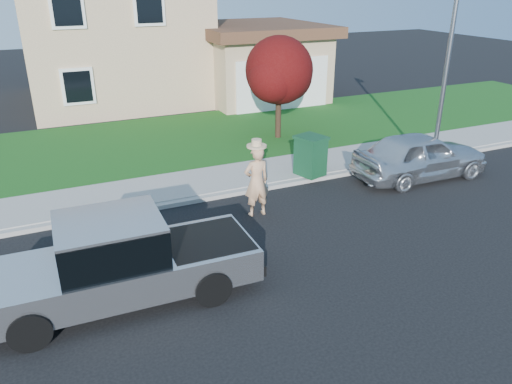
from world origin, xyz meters
TOP-DOWN VIEW (x-y plane):
  - ground at (0.00, 0.00)m, footprint 80.00×80.00m
  - curb at (1.00, 2.90)m, footprint 40.00×0.20m
  - sidewalk at (1.00, 4.00)m, footprint 40.00×2.00m
  - lawn at (1.00, 8.50)m, footprint 40.00×7.00m
  - house at (1.31, 16.38)m, footprint 14.00×11.30m
  - pickup_truck at (-3.02, -0.84)m, footprint 5.29×2.09m
  - woman at (0.86, 1.48)m, footprint 0.69×0.50m
  - sedan at (6.50, 1.80)m, footprint 4.30×1.81m
  - ornamental_tree at (4.37, 7.14)m, footprint 2.73×2.47m
  - trash_bin at (3.40, 3.10)m, footprint 0.95×1.03m
  - street_lamp at (7.23, 1.94)m, footprint 0.31×0.75m

SIDE VIEW (x-z plane):
  - ground at x=0.00m, z-range 0.00..0.00m
  - lawn at x=1.00m, z-range 0.00..0.10m
  - curb at x=1.00m, z-range 0.00..0.12m
  - sidewalk at x=1.00m, z-range 0.00..0.15m
  - sedan at x=6.50m, z-range 0.00..1.45m
  - trash_bin at x=3.40m, z-range 0.16..1.37m
  - pickup_truck at x=-3.02m, z-range -0.06..1.66m
  - woman at x=0.86m, z-range -0.05..2.00m
  - ornamental_tree at x=4.37m, z-range 0.62..4.38m
  - house at x=1.31m, z-range -0.26..6.59m
  - street_lamp at x=7.23m, z-range 0.41..6.19m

